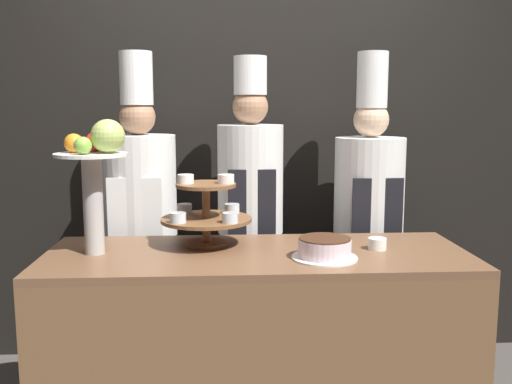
{
  "coord_description": "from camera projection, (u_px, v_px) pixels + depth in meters",
  "views": [
    {
      "loc": [
        -0.14,
        -2.07,
        1.51
      ],
      "look_at": [
        0.0,
        0.44,
        1.13
      ],
      "focal_mm": 40.0,
      "sensor_mm": 36.0,
      "label": 1
    }
  ],
  "objects": [
    {
      "name": "chef_left",
      "position": [
        140.0,
        212.0,
        3.06
      ],
      "size": [
        0.39,
        0.39,
        1.79
      ],
      "color": "#38332D",
      "rests_on": "ground_plane"
    },
    {
      "name": "chef_center_right",
      "position": [
        369.0,
        210.0,
        3.13
      ],
      "size": [
        0.38,
        0.38,
        1.8
      ],
      "color": "#28282D",
      "rests_on": "ground_plane"
    },
    {
      "name": "wall_back",
      "position": [
        247.0,
        125.0,
        3.4
      ],
      "size": [
        10.0,
        0.06,
        2.8
      ],
      "color": "black",
      "rests_on": "ground_plane"
    },
    {
      "name": "buffet_counter",
      "position": [
        257.0,
        347.0,
        2.55
      ],
      "size": [
        1.84,
        0.69,
        0.88
      ],
      "color": "brown",
      "rests_on": "ground_plane"
    },
    {
      "name": "cake_round",
      "position": [
        325.0,
        249.0,
        2.37
      ],
      "size": [
        0.28,
        0.28,
        0.09
      ],
      "color": "white",
      "rests_on": "buffet_counter"
    },
    {
      "name": "tiered_stand",
      "position": [
        206.0,
        211.0,
        2.58
      ],
      "size": [
        0.41,
        0.41,
        0.33
      ],
      "color": "brown",
      "rests_on": "buffet_counter"
    },
    {
      "name": "fruit_pedestal",
      "position": [
        96.0,
        164.0,
        2.4
      ],
      "size": [
        0.31,
        0.31,
        0.58
      ],
      "color": "#B2ADA8",
      "rests_on": "buffet_counter"
    },
    {
      "name": "cup_white",
      "position": [
        377.0,
        244.0,
        2.53
      ],
      "size": [
        0.08,
        0.08,
        0.05
      ],
      "color": "white",
      "rests_on": "buffet_counter"
    },
    {
      "name": "chef_center_left",
      "position": [
        250.0,
        205.0,
        3.09
      ],
      "size": [
        0.35,
        0.35,
        1.77
      ],
      "color": "black",
      "rests_on": "ground_plane"
    }
  ]
}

